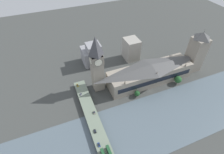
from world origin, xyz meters
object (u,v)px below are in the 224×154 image
car_northbound_lead (94,112)px  car_southbound_tail (99,145)px  parliament_hall (150,73)px  victoria_tower (196,52)px  clock_tower (97,64)px  car_southbound_lead (95,131)px  double_decker_bus_rear (109,151)px  car_southbound_mid (81,94)px  car_northbound_tail (77,85)px  road_bridge (101,140)px

car_northbound_lead → car_southbound_tail: (-34.73, 6.64, -0.12)m
parliament_hall → victoria_tower: 68.06m
clock_tower → car_southbound_lead: size_ratio=16.91×
car_northbound_lead → double_decker_bus_rear: bearing=179.0°
car_southbound_lead → car_northbound_lead: bearing=-15.6°
car_southbound_lead → car_southbound_tail: size_ratio=1.01×
victoria_tower → car_southbound_lead: bearing=106.8°
victoria_tower → car_northbound_lead: size_ratio=15.16×
car_southbound_tail → car_northbound_lead: bearing=-10.8°
parliament_hall → car_southbound_mid: bearing=87.2°
car_northbound_lead → car_southbound_mid: bearing=12.1°
car_northbound_tail → clock_tower: bearing=-107.4°
victoria_tower → car_southbound_lead: 161.78m
victoria_tower → car_southbound_tail: size_ratio=14.32×
clock_tower → car_southbound_lead: 70.43m
clock_tower → car_southbound_tail: (-72.80, 23.97, -31.13)m
car_northbound_lead → car_southbound_tail: size_ratio=0.94×
road_bridge → double_decker_bus_rear: (-14.50, -2.68, 3.54)m
road_bridge → double_decker_bus_rear: size_ratio=15.53×
road_bridge → car_southbound_lead: bearing=14.1°
road_bridge → car_southbound_tail: 5.81m
road_bridge → double_decker_bus_rear: double_decker_bus_rear is taller
parliament_hall → road_bridge: size_ratio=0.65×
parliament_hall → car_southbound_tail: bearing=124.5°
car_southbound_tail → car_southbound_mid: bearing=-0.2°
clock_tower → road_bridge: size_ratio=0.43×
parliament_hall → car_southbound_lead: parliament_hall is taller
double_decker_bus_rear → car_southbound_mid: 74.77m
car_southbound_lead → car_southbound_mid: (50.66, 0.58, 0.04)m
car_northbound_lead → car_southbound_lead: bearing=164.4°
car_northbound_lead → car_southbound_mid: car_northbound_lead is taller
car_northbound_tail → victoria_tower: bearing=-97.4°
parliament_hall → car_southbound_tail: 106.73m
victoria_tower → clock_tower: bearing=84.5°
road_bridge → car_southbound_tail: bearing=145.2°
car_southbound_lead → clock_tower: bearing=-21.5°
parliament_hall → car_southbound_lead: size_ratio=25.77×
clock_tower → double_decker_bus_rear: (-82.70, 18.09, -29.16)m
road_bridge → car_southbound_lead: car_southbound_lead is taller
road_bridge → car_northbound_lead: size_ratio=42.36×
double_decker_bus_rear → car_southbound_lead: bearing=11.9°
car_northbound_lead → car_southbound_lead: car_northbound_lead is taller
road_bridge → car_southbound_mid: car_southbound_mid is taller
double_decker_bus_rear → car_northbound_lead: double_decker_bus_rear is taller
double_decker_bus_rear → car_southbound_mid: (74.54, 5.62, -1.87)m
car_northbound_lead → clock_tower: bearing=-24.5°
car_northbound_lead → car_northbound_tail: size_ratio=0.87×
car_northbound_tail → car_southbound_mid: bearing=-179.1°
clock_tower → double_decker_bus_rear: 89.54m
parliament_hall → clock_tower: 69.18m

